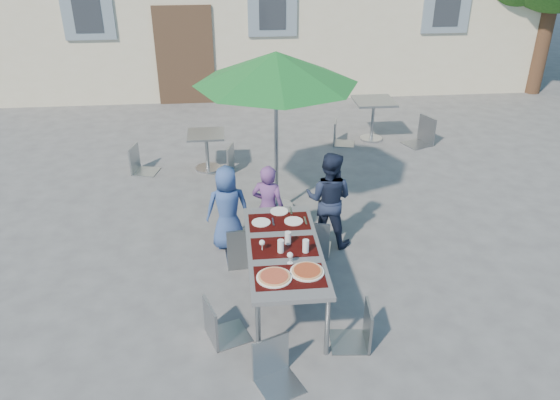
{
  "coord_description": "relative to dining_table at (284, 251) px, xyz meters",
  "views": [
    {
      "loc": [
        -1.08,
        -5.14,
        3.95
      ],
      "look_at": [
        -0.5,
        0.72,
        0.86
      ],
      "focal_mm": 35.0,
      "sensor_mm": 36.0,
      "label": 1
    }
  ],
  "objects": [
    {
      "name": "cafe_table_1",
      "position": [
        2.25,
        4.91,
        -0.12
      ],
      "size": [
        0.75,
        0.75,
        0.81
      ],
      "color": "#B6B8BE",
      "rests_on": "ground"
    },
    {
      "name": "patio_umbrella",
      "position": [
        0.12,
        2.17,
        1.43
      ],
      "size": [
        2.24,
        2.24,
        2.37
      ],
      "color": "#B6B8BE",
      "rests_on": "ground"
    },
    {
      "name": "glassware",
      "position": [
        0.04,
        -0.08,
        0.13
      ],
      "size": [
        0.53,
        0.44,
        0.15
      ],
      "color": "silver",
      "rests_on": "dining_table"
    },
    {
      "name": "chair_5",
      "position": [
        -0.2,
        -1.17,
        -0.2
      ],
      "size": [
        0.5,
        0.5,
        0.86
      ],
      "color": "#90969B",
      "rests_on": "ground"
    },
    {
      "name": "ground",
      "position": [
        0.54,
        0.18,
        -0.7
      ],
      "size": [
        90.0,
        90.0,
        0.0
      ],
      "primitive_type": "plane",
      "color": "#4C4C4F",
      "rests_on": "ground"
    },
    {
      "name": "child_2",
      "position": [
        0.72,
        1.25,
        -0.05
      ],
      "size": [
        0.73,
        0.59,
        1.3
      ],
      "primitive_type": "imported",
      "rotation": [
        0.0,
        0.0,
        2.73
      ],
      "color": "#1A2139",
      "rests_on": "ground"
    },
    {
      "name": "bg_chair_r_0",
      "position": [
        -0.62,
        3.7,
        -0.18
      ],
      "size": [
        0.49,
        0.49,
        0.89
      ],
      "color": "gray",
      "rests_on": "ground"
    },
    {
      "name": "pizza_near_right",
      "position": [
        0.18,
        -0.49,
        0.07
      ],
      "size": [
        0.35,
        0.35,
        0.03
      ],
      "color": "white",
      "rests_on": "dining_table"
    },
    {
      "name": "place_settings",
      "position": [
        -0.0,
        0.62,
        0.06
      ],
      "size": [
        0.64,
        0.48,
        0.01
      ],
      "color": "white",
      "rests_on": "dining_table"
    },
    {
      "name": "bg_chair_l_1",
      "position": [
        1.59,
        4.76,
        -0.19
      ],
      "size": [
        0.47,
        0.47,
        0.87
      ],
      "color": "gray",
      "rests_on": "ground"
    },
    {
      "name": "bg_chair_l_0",
      "position": [
        -2.08,
        3.81,
        -0.18
      ],
      "size": [
        0.48,
        0.48,
        0.89
      ],
      "color": "#949B9F",
      "rests_on": "ground"
    },
    {
      "name": "child_0",
      "position": [
        -0.6,
        1.28,
        -0.12
      ],
      "size": [
        0.6,
        0.42,
        1.15
      ],
      "primitive_type": "imported",
      "rotation": [
        0.0,
        0.0,
        3.25
      ],
      "color": "#314C89",
      "rests_on": "ground"
    },
    {
      "name": "dining_table",
      "position": [
        0.0,
        0.0,
        0.0
      ],
      "size": [
        0.8,
        1.85,
        0.76
      ],
      "color": "#424347",
      "rests_on": "ground"
    },
    {
      "name": "bg_chair_r_1",
      "position": [
        3.16,
        4.6,
        -0.1
      ],
      "size": [
        0.59,
        0.59,
        1.01
      ],
      "color": "gray",
      "rests_on": "ground"
    },
    {
      "name": "chair_4",
      "position": [
        0.69,
        -0.74,
        -0.19
      ],
      "size": [
        0.42,
        0.42,
        0.87
      ],
      "color": "gray",
      "rests_on": "ground"
    },
    {
      "name": "chair_3",
      "position": [
        -0.72,
        -0.53,
        -0.18
      ],
      "size": [
        0.51,
        0.5,
        0.89
      ],
      "color": "gray",
      "rests_on": "ground"
    },
    {
      "name": "chair_0",
      "position": [
        -0.4,
        0.83,
        -0.07
      ],
      "size": [
        0.5,
        0.51,
        1.06
      ],
      "color": "gray",
      "rests_on": "ground"
    },
    {
      "name": "chair_1",
      "position": [
        0.09,
        0.93,
        -0.19
      ],
      "size": [
        0.46,
        0.47,
        0.88
      ],
      "color": "gray",
      "rests_on": "ground"
    },
    {
      "name": "child_1",
      "position": [
        -0.08,
        1.2,
        -0.1
      ],
      "size": [
        0.5,
        0.42,
        1.18
      ],
      "primitive_type": "imported",
      "rotation": [
        0.0,
        0.0,
        2.77
      ],
      "color": "#633A77",
      "rests_on": "ground"
    },
    {
      "name": "chair_2",
      "position": [
        0.48,
        0.96,
        -0.11
      ],
      "size": [
        0.54,
        0.55,
        1.0
      ],
      "color": "#92979D",
      "rests_on": "ground"
    },
    {
      "name": "pizza_near_left",
      "position": [
        -0.16,
        -0.56,
        0.07
      ],
      "size": [
        0.36,
        0.36,
        0.03
      ],
      "color": "white",
      "rests_on": "dining_table"
    },
    {
      "name": "cafe_table_0",
      "position": [
        -0.93,
        3.81,
        -0.27
      ],
      "size": [
        0.62,
        0.62,
        0.66
      ],
      "color": "#B6B8BE",
      "rests_on": "ground"
    }
  ]
}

